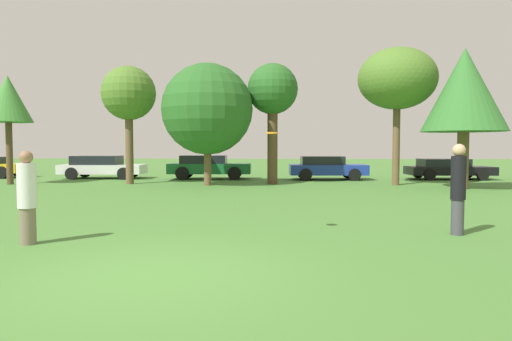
{
  "coord_description": "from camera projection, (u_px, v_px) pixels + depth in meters",
  "views": [
    {
      "loc": [
        1.85,
        -6.27,
        1.81
      ],
      "look_at": [
        1.32,
        3.39,
        1.29
      ],
      "focal_mm": 32.14,
      "sensor_mm": 36.0,
      "label": 1
    }
  ],
  "objects": [
    {
      "name": "tree_3",
      "position": [
        273.0,
        92.0,
        21.79
      ],
      "size": [
        2.41,
        2.41,
        5.75
      ],
      "color": "brown",
      "rests_on": "ground"
    },
    {
      "name": "parked_car_green",
      "position": [
        208.0,
        166.0,
        25.24
      ],
      "size": [
        4.58,
        1.98,
        1.31
      ],
      "rotation": [
        0.0,
        0.0,
        0.04
      ],
      "color": "#196633",
      "rests_on": "ground"
    },
    {
      "name": "ground_plane",
      "position": [
        150.0,
        274.0,
        6.45
      ],
      "size": [
        120.0,
        120.0,
        0.0
      ],
      "primitive_type": "plane",
      "color": "#477A33"
    },
    {
      "name": "tree_0",
      "position": [
        8.0,
        100.0,
        21.53
      ],
      "size": [
        2.19,
        2.19,
        5.14
      ],
      "color": "brown",
      "rests_on": "ground"
    },
    {
      "name": "frisbee",
      "position": [
        272.0,
        133.0,
        9.16
      ],
      "size": [
        0.25,
        0.25,
        0.05
      ],
      "color": "orange"
    },
    {
      "name": "person_catcher",
      "position": [
        458.0,
        187.0,
        9.29
      ],
      "size": [
        0.3,
        0.3,
        1.86
      ],
      "rotation": [
        0.0,
        0.0,
        -2.98
      ],
      "color": "#3F3F47",
      "rests_on": "ground"
    },
    {
      "name": "parked_car_blue",
      "position": [
        326.0,
        167.0,
        24.78
      ],
      "size": [
        4.18,
        2.12,
        1.27
      ],
      "rotation": [
        0.0,
        0.0,
        0.04
      ],
      "color": "#1E389E",
      "rests_on": "ground"
    },
    {
      "name": "parked_car_white",
      "position": [
        101.0,
        166.0,
        25.64
      ],
      "size": [
        4.63,
        2.19,
        1.28
      ],
      "rotation": [
        0.0,
        0.0,
        0.04
      ],
      "color": "silver",
      "rests_on": "ground"
    },
    {
      "name": "tree_4",
      "position": [
        397.0,
        79.0,
        21.11
      ],
      "size": [
        3.59,
        3.59,
        6.35
      ],
      "color": "brown",
      "rests_on": "ground"
    },
    {
      "name": "parked_car_black",
      "position": [
        448.0,
        168.0,
        25.0
      ],
      "size": [
        4.56,
        2.12,
        1.12
      ],
      "rotation": [
        0.0,
        0.0,
        0.04
      ],
      "color": "black",
      "rests_on": "ground"
    },
    {
      "name": "tree_1",
      "position": [
        129.0,
        95.0,
        21.78
      ],
      "size": [
        2.57,
        2.57,
        5.62
      ],
      "color": "brown",
      "rests_on": "ground"
    },
    {
      "name": "tree_2",
      "position": [
        207.0,
        109.0,
        21.0
      ],
      "size": [
        4.18,
        4.18,
        5.6
      ],
      "color": "brown",
      "rests_on": "ground"
    },
    {
      "name": "tree_5",
      "position": [
        464.0,
        91.0,
        19.16
      ],
      "size": [
        3.49,
        3.49,
        5.92
      ],
      "color": "brown",
      "rests_on": "ground"
    },
    {
      "name": "person_thrower",
      "position": [
        27.0,
        197.0,
        8.4
      ],
      "size": [
        0.34,
        0.34,
        1.73
      ],
      "rotation": [
        0.0,
        0.0,
        0.16
      ],
      "color": "#726651",
      "rests_on": "ground"
    }
  ]
}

